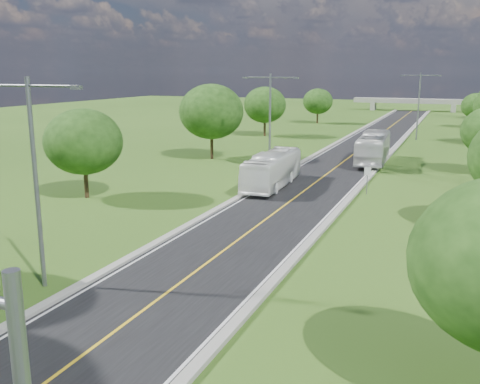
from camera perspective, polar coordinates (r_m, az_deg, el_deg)
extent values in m
plane|color=#2E5217|center=(68.77, 12.06, 3.95)|extent=(260.00, 260.00, 0.00)
cube|color=black|center=(74.61, 12.92, 4.61)|extent=(8.00, 150.00, 0.06)
cube|color=gray|center=(75.41, 9.73, 4.90)|extent=(0.50, 150.00, 0.22)
cube|color=gray|center=(74.03, 16.17, 4.43)|extent=(0.50, 150.00, 0.22)
cylinder|color=slate|center=(46.33, 13.41, 1.19)|extent=(0.08, 0.08, 2.40)
cube|color=white|center=(46.15, 13.45, 2.16)|extent=(0.55, 0.04, 0.70)
cube|color=gray|center=(148.85, 14.02, 8.87)|extent=(1.20, 3.00, 2.00)
cube|color=gray|center=(147.22, 21.81, 8.30)|extent=(1.20, 3.00, 2.00)
cube|color=gray|center=(147.61, 17.94, 9.23)|extent=(30.00, 3.00, 1.20)
cylinder|color=slate|center=(26.71, -20.91, 0.62)|extent=(0.22, 0.22, 10.00)
cylinder|color=slate|center=(27.19, -23.88, 10.37)|extent=(2.80, 0.12, 0.12)
cylinder|color=slate|center=(25.25, -19.39, 10.63)|extent=(2.80, 0.12, 0.12)
cube|color=slate|center=(24.41, -17.06, 10.62)|extent=(0.50, 0.25, 0.18)
cylinder|color=slate|center=(55.23, 3.20, 7.34)|extent=(0.22, 0.22, 10.00)
cylinder|color=slate|center=(55.46, 1.87, 12.13)|extent=(2.80, 0.12, 0.12)
cylinder|color=slate|center=(54.54, 4.69, 12.09)|extent=(2.80, 0.12, 0.12)
cube|color=slate|center=(55.94, 0.59, 12.09)|extent=(0.50, 0.25, 0.18)
cube|color=slate|center=(54.16, 6.02, 12.00)|extent=(0.50, 0.25, 0.18)
cylinder|color=slate|center=(85.29, 18.50, 8.63)|extent=(0.22, 0.22, 10.00)
cylinder|color=slate|center=(85.25, 17.76, 11.78)|extent=(2.80, 0.12, 0.12)
cylinder|color=slate|center=(85.04, 19.68, 11.64)|extent=(2.80, 0.12, 0.12)
cube|color=slate|center=(85.37, 16.87, 11.80)|extent=(0.50, 0.25, 0.18)
cube|color=slate|center=(84.98, 20.56, 11.54)|extent=(0.50, 0.25, 0.18)
cylinder|color=black|center=(45.70, -16.10, 1.07)|extent=(0.36, 0.36, 2.70)
ellipsoid|color=#1A3C10|center=(45.18, -16.35, 5.17)|extent=(6.30, 6.30, 5.36)
cylinder|color=black|center=(63.63, -3.03, 5.00)|extent=(0.36, 0.36, 3.24)
ellipsoid|color=#1A3C10|center=(63.22, -3.07, 8.56)|extent=(7.56, 7.56, 6.43)
cylinder|color=black|center=(86.44, 2.65, 6.95)|extent=(0.36, 0.36, 2.88)
ellipsoid|color=#1A3C10|center=(86.15, 2.67, 9.28)|extent=(6.72, 6.72, 5.71)
cylinder|color=black|center=(108.61, 8.25, 7.93)|extent=(0.36, 0.36, 2.52)
ellipsoid|color=#1A3C10|center=(108.40, 8.30, 9.55)|extent=(5.88, 5.88, 5.00)
cylinder|color=black|center=(107.32, 23.80, 6.88)|extent=(0.36, 0.36, 2.34)
ellipsoid|color=#1A3C10|center=(107.12, 23.94, 8.40)|extent=(5.46, 5.46, 4.64)
imported|color=silver|center=(62.25, 14.03, 4.60)|extent=(3.65, 12.46, 3.43)
imported|color=white|center=(48.06, 3.47, 2.42)|extent=(3.15, 11.21, 3.09)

